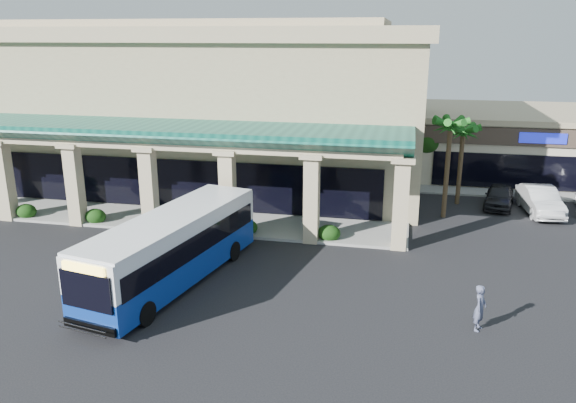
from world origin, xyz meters
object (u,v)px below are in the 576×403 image
(transit_bus, at_px, (173,250))
(pedestrian, at_px, (480,308))
(car_white, at_px, (540,200))
(car_silver, at_px, (499,196))

(transit_bus, xyz_separation_m, pedestrian, (12.56, -1.51, -0.66))
(pedestrian, height_order, car_white, pedestrian)
(transit_bus, relative_size, pedestrian, 6.26)
(transit_bus, bearing_deg, car_white, 49.23)
(transit_bus, relative_size, car_silver, 2.68)
(car_silver, height_order, car_white, car_white)
(transit_bus, xyz_separation_m, car_silver, (15.48, 14.86, -0.84))
(transit_bus, xyz_separation_m, car_white, (17.70, 13.97, -0.73))
(transit_bus, height_order, car_silver, transit_bus)
(pedestrian, relative_size, car_silver, 0.43)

